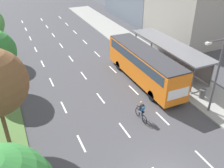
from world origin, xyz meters
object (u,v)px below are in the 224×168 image
object	(u,v)px
cyclist	(141,112)
streetlight	(216,72)
bus_shelter	(171,53)
trash_bin	(202,94)
bus	(144,63)

from	to	relation	value
cyclist	streetlight	size ratio (longest dim) A/B	0.28
bus_shelter	trash_bin	size ratio (longest dim) A/B	13.65
streetlight	cyclist	bearing A→B (deg)	165.44
streetlight	trash_bin	xyz separation A→B (m)	(1.03, 1.80, -3.31)
streetlight	trash_bin	bearing A→B (deg)	60.14
cyclist	trash_bin	xyz separation A→B (m)	(6.64, 0.34, -0.22)
streetlight	bus_shelter	bearing A→B (deg)	75.72
streetlight	trash_bin	size ratio (longest dim) A/B	7.65
bus_shelter	trash_bin	bearing A→B (deg)	-99.43
bus_shelter	cyclist	xyz separation A→B (m)	(-7.71, -6.84, -1.08)
bus	streetlight	xyz separation A→B (m)	(2.17, -6.99, 1.82)
bus	trash_bin	bearing A→B (deg)	-58.35
bus_shelter	trash_bin	xyz separation A→B (m)	(-1.08, -6.50, -1.29)
bus	cyclist	world-z (taller)	bus
bus	streetlight	size ratio (longest dim) A/B	1.74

